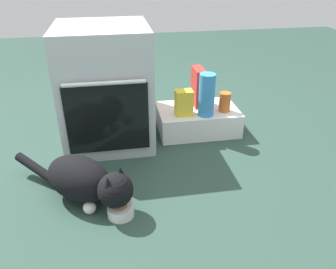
% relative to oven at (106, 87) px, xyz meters
% --- Properties ---
extents(ground, '(8.00, 8.00, 0.00)m').
position_rel_oven_xyz_m(ground, '(-0.03, -0.46, -0.40)').
color(ground, '#284238').
extents(oven, '(0.58, 0.62, 0.80)m').
position_rel_oven_xyz_m(oven, '(0.00, 0.00, 0.00)').
color(oven, '#B7BABF').
rests_on(oven, ground).
extents(pantry_cabinet, '(0.58, 0.38, 0.18)m').
position_rel_oven_xyz_m(pantry_cabinet, '(0.65, 0.03, -0.31)').
color(pantry_cabinet, white).
rests_on(pantry_cabinet, ground).
extents(food_bowl, '(0.14, 0.14, 0.09)m').
position_rel_oven_xyz_m(food_bowl, '(0.04, -0.81, -0.36)').
color(food_bowl, white).
rests_on(food_bowl, ground).
extents(cat, '(0.67, 0.58, 0.26)m').
position_rel_oven_xyz_m(cat, '(-0.13, -0.67, -0.26)').
color(cat, black).
rests_on(cat, ground).
extents(snack_bag, '(0.12, 0.09, 0.18)m').
position_rel_oven_xyz_m(snack_bag, '(0.52, -0.05, -0.13)').
color(snack_bag, yellow).
rests_on(snack_bag, pantry_cabinet).
extents(water_bottle, '(0.11, 0.11, 0.30)m').
position_rel_oven_xyz_m(water_bottle, '(0.67, -0.08, -0.07)').
color(water_bottle, '#388CD1').
rests_on(water_bottle, pantry_cabinet).
extents(cereal_box, '(0.07, 0.18, 0.28)m').
position_rel_oven_xyz_m(cereal_box, '(0.66, 0.11, -0.08)').
color(cereal_box, '#B72D28').
rests_on(cereal_box, pantry_cabinet).
extents(sauce_jar, '(0.08, 0.08, 0.14)m').
position_rel_oven_xyz_m(sauce_jar, '(0.82, -0.04, -0.15)').
color(sauce_jar, '#D16023').
rests_on(sauce_jar, pantry_cabinet).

